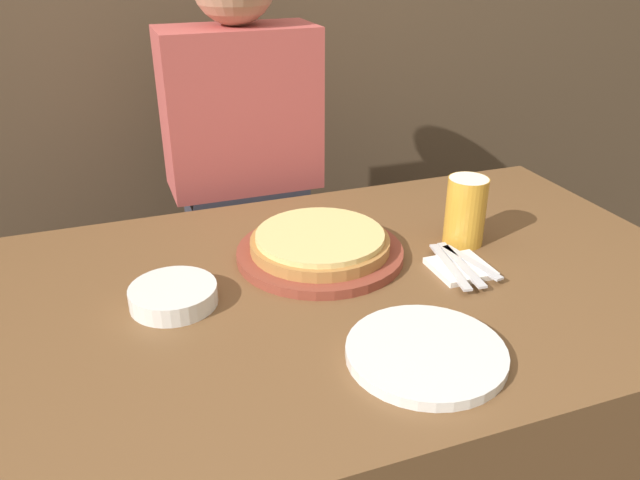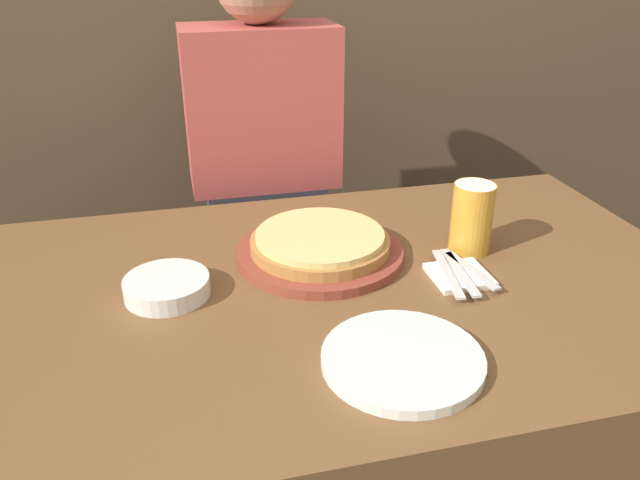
{
  "view_description": "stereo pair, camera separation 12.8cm",
  "coord_description": "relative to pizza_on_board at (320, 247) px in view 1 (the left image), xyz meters",
  "views": [
    {
      "loc": [
        -0.36,
        -0.96,
        1.39
      ],
      "look_at": [
        0.04,
        0.11,
        0.82
      ],
      "focal_mm": 35.0,
      "sensor_mm": 36.0,
      "label": 1
    },
    {
      "loc": [
        -0.24,
        -1.0,
        1.39
      ],
      "look_at": [
        0.04,
        0.11,
        0.82
      ],
      "focal_mm": 35.0,
      "sensor_mm": 36.0,
      "label": 2
    }
  ],
  "objects": [
    {
      "name": "dining_table",
      "position": [
        -0.04,
        -0.11,
        -0.41
      ],
      "size": [
        1.55,
        0.89,
        0.78
      ],
      "color": "brown",
      "rests_on": "ground_plane"
    },
    {
      "name": "pizza_on_board",
      "position": [
        0.0,
        0.0,
        0.0
      ],
      "size": [
        0.35,
        0.35,
        0.06
      ],
      "color": "brown",
      "rests_on": "dining_table"
    },
    {
      "name": "beer_glass",
      "position": [
        0.32,
        -0.04,
        0.06
      ],
      "size": [
        0.09,
        0.09,
        0.15
      ],
      "color": "gold",
      "rests_on": "dining_table"
    },
    {
      "name": "dinner_plate",
      "position": [
        0.04,
        -0.38,
        -0.02
      ],
      "size": [
        0.26,
        0.26,
        0.02
      ],
      "color": "silver",
      "rests_on": "dining_table"
    },
    {
      "name": "side_bowl",
      "position": [
        -0.31,
        -0.08,
        -0.01
      ],
      "size": [
        0.16,
        0.16,
        0.04
      ],
      "color": "silver",
      "rests_on": "dining_table"
    },
    {
      "name": "napkin_stack",
      "position": [
        0.24,
        -0.15,
        -0.02
      ],
      "size": [
        0.11,
        0.11,
        0.01
      ],
      "color": "white",
      "rests_on": "dining_table"
    },
    {
      "name": "fork",
      "position": [
        0.22,
        -0.15,
        -0.01
      ],
      "size": [
        0.05,
        0.19,
        0.0
      ],
      "color": "silver",
      "rests_on": "napkin_stack"
    },
    {
      "name": "dinner_knife",
      "position": [
        0.24,
        -0.15,
        -0.01
      ],
      "size": [
        0.04,
        0.19,
        0.0
      ],
      "color": "silver",
      "rests_on": "napkin_stack"
    },
    {
      "name": "spoon",
      "position": [
        0.27,
        -0.15,
        -0.01
      ],
      "size": [
        0.05,
        0.16,
        0.0
      ],
      "color": "silver",
      "rests_on": "napkin_stack"
    },
    {
      "name": "diner_person",
      "position": [
        -0.03,
        0.51,
        -0.12
      ],
      "size": [
        0.4,
        0.21,
        1.39
      ],
      "color": "#33333D",
      "rests_on": "ground_plane"
    }
  ]
}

